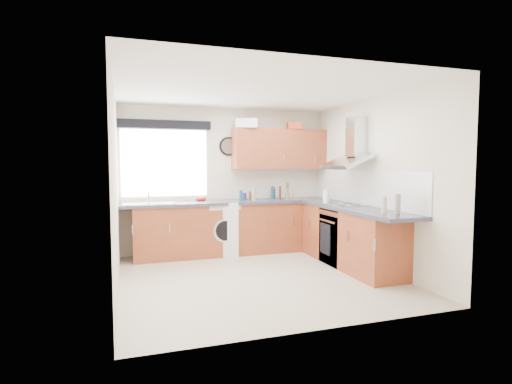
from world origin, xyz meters
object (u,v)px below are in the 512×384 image
object	(u,v)px
oven	(344,236)
upper_cabinets	(280,149)
washing_machine	(221,228)
extractor_hood	(351,149)

from	to	relation	value
oven	upper_cabinets	size ratio (longest dim) A/B	0.50
oven	washing_machine	world-z (taller)	washing_machine
extractor_hood	upper_cabinets	size ratio (longest dim) A/B	0.46
extractor_hood	upper_cabinets	world-z (taller)	upper_cabinets
oven	upper_cabinets	world-z (taller)	upper_cabinets
upper_cabinets	washing_machine	distance (m)	1.74
washing_machine	upper_cabinets	bearing A→B (deg)	24.46
extractor_hood	washing_machine	bearing A→B (deg)	145.12
oven	washing_machine	distance (m)	2.05
extractor_hood	washing_machine	size ratio (longest dim) A/B	0.86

